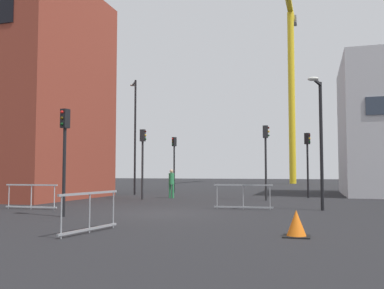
% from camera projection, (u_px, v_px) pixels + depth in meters
% --- Properties ---
extents(ground, '(160.00, 160.00, 0.00)m').
position_uv_depth(ground, '(160.00, 213.00, 16.43)').
color(ground, black).
extents(brick_building, '(10.21, 8.82, 12.95)m').
position_uv_depth(brick_building, '(11.00, 95.00, 26.53)').
color(brick_building, brown).
rests_on(brick_building, ground).
extents(construction_crane, '(1.23, 15.22, 24.77)m').
position_uv_depth(construction_crane, '(291.00, 68.00, 57.91)').
color(construction_crane, yellow).
rests_on(construction_crane, ground).
extents(streetlamp_tall, '(0.96, 1.21, 8.16)m').
position_uv_depth(streetlamp_tall, '(135.00, 129.00, 29.95)').
color(streetlamp_tall, black).
rests_on(streetlamp_tall, ground).
extents(streetlamp_short, '(0.58, 1.49, 5.45)m').
position_uv_depth(streetlamp_short, '(320.00, 132.00, 17.66)').
color(streetlamp_short, black).
rests_on(streetlamp_short, ground).
extents(traffic_light_island, '(0.37, 0.24, 4.25)m').
position_uv_depth(traffic_light_island, '(266.00, 150.00, 23.89)').
color(traffic_light_island, '#232326').
rests_on(traffic_light_island, ground).
extents(traffic_light_near, '(0.39, 0.35, 4.04)m').
position_uv_depth(traffic_light_near, '(308.00, 154.00, 26.21)').
color(traffic_light_near, black).
rests_on(traffic_light_near, ground).
extents(traffic_light_verge, '(0.35, 0.39, 4.29)m').
position_uv_depth(traffic_light_verge, '(174.00, 156.00, 32.46)').
color(traffic_light_verge, black).
rests_on(traffic_light_verge, ground).
extents(traffic_light_far, '(0.37, 0.25, 4.11)m').
position_uv_depth(traffic_light_far, '(143.00, 152.00, 24.68)').
color(traffic_light_far, '#232326').
rests_on(traffic_light_far, ground).
extents(traffic_light_median, '(0.28, 0.38, 3.92)m').
position_uv_depth(traffic_light_median, '(65.00, 144.00, 15.34)').
color(traffic_light_median, black).
rests_on(traffic_light_median, ground).
extents(pedestrian_walking, '(0.34, 0.34, 1.76)m').
position_uv_depth(pedestrian_walking, '(171.00, 181.00, 25.97)').
color(pedestrian_walking, '#2D844C').
rests_on(pedestrian_walking, ground).
extents(safety_barrier_mid_span, '(2.53, 0.19, 1.08)m').
position_uv_depth(safety_barrier_mid_span, '(243.00, 196.00, 18.12)').
color(safety_barrier_mid_span, gray).
rests_on(safety_barrier_mid_span, ground).
extents(safety_barrier_left_run, '(0.42, 2.38, 1.08)m').
position_uv_depth(safety_barrier_left_run, '(90.00, 212.00, 11.22)').
color(safety_barrier_left_run, gray).
rests_on(safety_barrier_left_run, ground).
extents(safety_barrier_right_run, '(2.52, 0.12, 1.08)m').
position_uv_depth(safety_barrier_right_run, '(31.00, 196.00, 18.21)').
color(safety_barrier_right_run, '#B2B5BA').
rests_on(safety_barrier_right_run, ground).
extents(traffic_cone_orange, '(0.66, 0.66, 0.67)m').
position_uv_depth(traffic_cone_orange, '(296.00, 224.00, 10.51)').
color(traffic_cone_orange, black).
rests_on(traffic_cone_orange, ground).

